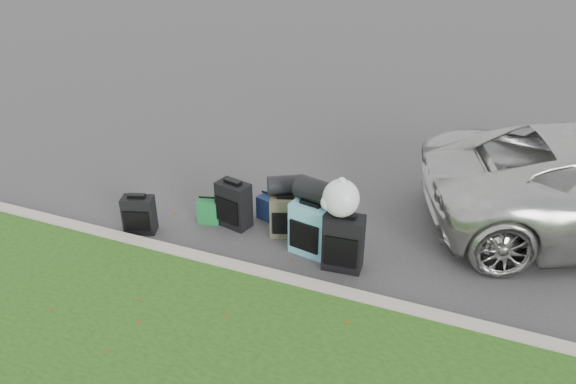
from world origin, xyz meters
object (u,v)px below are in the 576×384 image
at_px(tote_navy, 270,207).
at_px(suitcase_small_black, 139,215).
at_px(suitcase_olive, 285,216).
at_px(suitcase_large_black_left, 234,205).
at_px(suitcase_large_black_right, 343,243).
at_px(tote_green, 209,211).
at_px(suitcase_teal, 310,229).

bearing_deg(tote_navy, suitcase_small_black, -130.40).
bearing_deg(suitcase_olive, tote_navy, 119.14).
distance_m(suitcase_large_black_left, suitcase_large_black_right, 1.68).
height_order(tote_green, tote_navy, tote_navy).
bearing_deg(suitcase_teal, tote_navy, 154.59).
xyz_separation_m(suitcase_large_black_left, suitcase_olive, (0.73, 0.04, -0.04)).
distance_m(suitcase_olive, tote_navy, 0.48).
distance_m(suitcase_large_black_right, tote_green, 2.04).
bearing_deg(tote_green, suitcase_teal, -22.62).
distance_m(suitcase_olive, tote_green, 1.10).
bearing_deg(suitcase_large_black_left, suitcase_teal, 2.30).
bearing_deg(tote_navy, suitcase_large_black_right, -13.81).
xyz_separation_m(suitcase_small_black, suitcase_large_black_right, (2.73, 0.24, 0.09)).
height_order(suitcase_small_black, suitcase_teal, suitcase_teal).
bearing_deg(suitcase_small_black, tote_green, 20.29).
bearing_deg(tote_green, suitcase_large_black_left, -9.81).
bearing_deg(suitcase_large_black_left, tote_navy, 56.24).
bearing_deg(suitcase_large_black_right, suitcase_teal, 156.57).
xyz_separation_m(suitcase_olive, suitcase_large_black_right, (0.91, -0.42, 0.07)).
bearing_deg(suitcase_olive, suitcase_large_black_right, -44.36).
bearing_deg(suitcase_small_black, tote_navy, 15.17).
relative_size(suitcase_teal, tote_green, 2.09).
relative_size(tote_green, tote_navy, 0.99).
height_order(suitcase_large_black_left, suitcase_large_black_right, suitcase_large_black_right).
xyz_separation_m(suitcase_large_black_left, tote_green, (-0.36, -0.04, -0.15)).
xyz_separation_m(suitcase_large_black_left, tote_navy, (0.37, 0.35, -0.15)).
bearing_deg(suitcase_olive, suitcase_teal, -50.60).
xyz_separation_m(suitcase_large_black_left, suitcase_teal, (1.17, -0.22, 0.03)).
relative_size(suitcase_small_black, suitcase_large_black_left, 0.81).
height_order(suitcase_teal, tote_green, suitcase_teal).
bearing_deg(suitcase_large_black_right, suitcase_olive, 150.15).
relative_size(suitcase_large_black_left, tote_green, 1.93).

